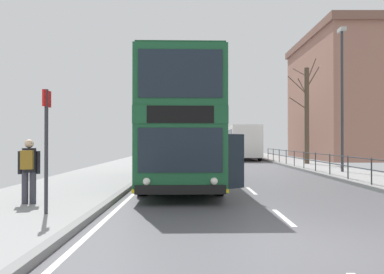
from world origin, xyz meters
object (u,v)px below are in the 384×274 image
(pedestrian_with_backpack, at_px, (29,166))
(street_lamp_far_side, at_px, (343,88))
(double_decker_bus_main, at_px, (181,126))
(background_building_00, at_px, (361,97))
(bus_stop_sign_near, at_px, (47,137))
(background_bus_far_lane, at_px, (242,141))
(bare_tree_far_01, at_px, (307,113))

(pedestrian_with_backpack, xyz_separation_m, street_lamp_far_side, (11.88, 10.56, 3.39))
(double_decker_bus_main, relative_size, background_building_00, 0.66)
(bus_stop_sign_near, height_order, street_lamp_far_side, street_lamp_far_side)
(background_bus_far_lane, bearing_deg, street_lamp_far_side, -80.35)
(street_lamp_far_side, bearing_deg, bus_stop_sign_near, -132.53)
(street_lamp_far_side, xyz_separation_m, bare_tree_far_01, (0.32, 7.45, -0.75))
(double_decker_bus_main, bearing_deg, bus_stop_sign_near, -111.60)
(bare_tree_far_01, height_order, background_building_00, background_building_00)
(bus_stop_sign_near, relative_size, street_lamp_far_side, 0.36)
(bus_stop_sign_near, relative_size, bare_tree_far_01, 0.36)
(bus_stop_sign_near, bearing_deg, bare_tree_far_01, 59.84)
(bare_tree_far_01, relative_size, background_building_00, 0.48)
(bare_tree_far_01, bearing_deg, background_building_00, 52.95)
(bus_stop_sign_near, xyz_separation_m, background_building_00, (19.88, 30.79, 4.29))
(double_decker_bus_main, xyz_separation_m, background_building_00, (17.15, 23.90, 3.79))
(background_bus_far_lane, xyz_separation_m, bus_stop_sign_near, (-7.95, -29.48, 0.11))
(background_bus_far_lane, bearing_deg, pedestrian_with_backpack, -107.55)
(double_decker_bus_main, height_order, bus_stop_sign_near, double_decker_bus_main)
(background_bus_far_lane, height_order, bus_stop_sign_near, background_bus_far_lane)
(bus_stop_sign_near, bearing_deg, background_building_00, 57.15)
(double_decker_bus_main, xyz_separation_m, street_lamp_far_side, (8.21, 5.03, 2.16))
(double_decker_bus_main, relative_size, pedestrian_with_backpack, 6.50)
(background_bus_far_lane, bearing_deg, double_decker_bus_main, -103.02)
(pedestrian_with_backpack, xyz_separation_m, bare_tree_far_01, (12.20, 18.01, 2.64))
(street_lamp_far_side, bearing_deg, background_building_00, 64.64)
(bus_stop_sign_near, distance_m, background_building_00, 36.91)
(pedestrian_with_backpack, bearing_deg, bus_stop_sign_near, -55.40)
(street_lamp_far_side, relative_size, bare_tree_far_01, 0.99)
(bus_stop_sign_near, bearing_deg, background_bus_far_lane, 74.91)
(street_lamp_far_side, bearing_deg, background_bus_far_lane, 99.65)
(double_decker_bus_main, distance_m, background_bus_far_lane, 23.19)
(bare_tree_far_01, bearing_deg, street_lamp_far_side, -92.47)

